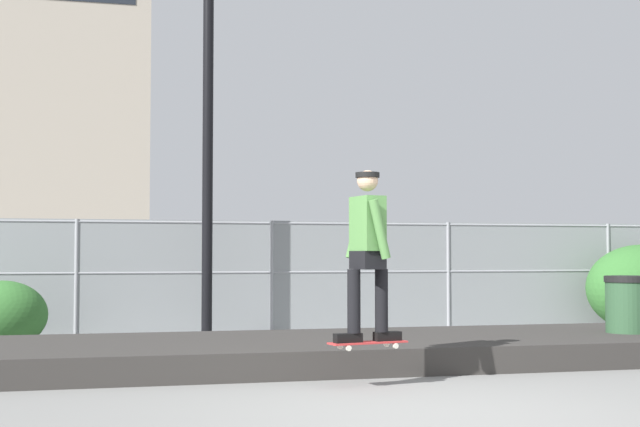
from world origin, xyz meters
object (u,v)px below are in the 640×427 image
skateboard (368,343)px  shrub_left (2,315)px  skater (368,244)px  street_lamp (208,61)px  trash_bin (628,316)px

skateboard → shrub_left: size_ratio=0.67×
skater → street_lamp: size_ratio=0.25×
trash_bin → street_lamp: bearing=148.0°
street_lamp → trash_bin: bearing=-32.0°
skateboard → shrub_left: bearing=130.9°
shrub_left → trash_bin: bearing=-19.0°
street_lamp → skateboard: bearing=-78.2°
skateboard → trash_bin: (4.03, 1.75, 0.08)m
skateboard → skater: size_ratio=0.49×
shrub_left → skater: bearing=-49.1°
shrub_left → trash_bin: size_ratio=1.19×
street_lamp → shrub_left: size_ratio=5.56×
skater → street_lamp: street_lamp is taller
trash_bin → shrub_left: bearing=161.0°
skater → shrub_left: size_ratio=1.38×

